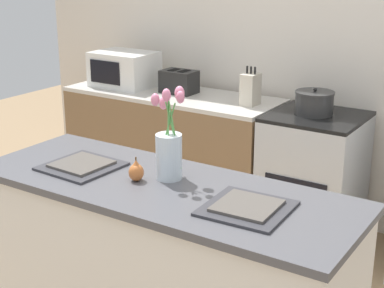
# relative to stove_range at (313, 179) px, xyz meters

# --- Properties ---
(back_wall) EXTENTS (5.20, 0.08, 2.70)m
(back_wall) POSITION_rel_stove_range_xyz_m (-0.10, 0.40, 0.90)
(back_wall) COLOR silver
(back_wall) RESTS_ON ground_plane
(kitchen_island) EXTENTS (1.80, 0.66, 0.93)m
(kitchen_island) POSITION_rel_stove_range_xyz_m (-0.10, -1.60, 0.02)
(kitchen_island) COLOR silver
(kitchen_island) RESTS_ON ground_plane
(back_counter) EXTENTS (1.68, 0.60, 0.90)m
(back_counter) POSITION_rel_stove_range_xyz_m (-1.16, 0.00, 0.00)
(back_counter) COLOR brown
(back_counter) RESTS_ON ground_plane
(stove_range) EXTENTS (0.60, 0.61, 0.90)m
(stove_range) POSITION_rel_stove_range_xyz_m (0.00, 0.00, 0.00)
(stove_range) COLOR #B2B5B7
(stove_range) RESTS_ON ground_plane
(flower_vase) EXTENTS (0.14, 0.15, 0.43)m
(flower_vase) POSITION_rel_stove_range_xyz_m (-0.11, -1.52, 0.62)
(flower_vase) COLOR silver
(flower_vase) RESTS_ON kitchen_island
(pear_figurine) EXTENTS (0.07, 0.07, 0.11)m
(pear_figurine) POSITION_rel_stove_range_xyz_m (-0.22, -1.63, 0.52)
(pear_figurine) COLOR #C66B33
(pear_figurine) RESTS_ON kitchen_island
(plate_setting_left) EXTENTS (0.35, 0.35, 0.02)m
(plate_setting_left) POSITION_rel_stove_range_xyz_m (-0.55, -1.63, 0.49)
(plate_setting_left) COLOR #333338
(plate_setting_left) RESTS_ON kitchen_island
(plate_setting_right) EXTENTS (0.35, 0.35, 0.02)m
(plate_setting_right) POSITION_rel_stove_range_xyz_m (0.35, -1.63, 0.49)
(plate_setting_right) COLOR #333338
(plate_setting_right) RESTS_ON kitchen_island
(toaster) EXTENTS (0.28, 0.18, 0.17)m
(toaster) POSITION_rel_stove_range_xyz_m (-1.12, 0.04, 0.53)
(toaster) COLOR black
(toaster) RESTS_ON back_counter
(cooking_pot) EXTENTS (0.26, 0.26, 0.18)m
(cooking_pot) POSITION_rel_stove_range_xyz_m (-0.03, 0.01, 0.53)
(cooking_pot) COLOR #2D2D2D
(cooking_pot) RESTS_ON stove_range
(microwave) EXTENTS (0.48, 0.37, 0.27)m
(microwave) POSITION_rel_stove_range_xyz_m (-1.62, -0.00, 0.58)
(microwave) COLOR white
(microwave) RESTS_ON back_counter
(knife_block) EXTENTS (0.10, 0.14, 0.27)m
(knife_block) POSITION_rel_stove_range_xyz_m (-0.49, -0.00, 0.56)
(knife_block) COLOR beige
(knife_block) RESTS_ON back_counter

